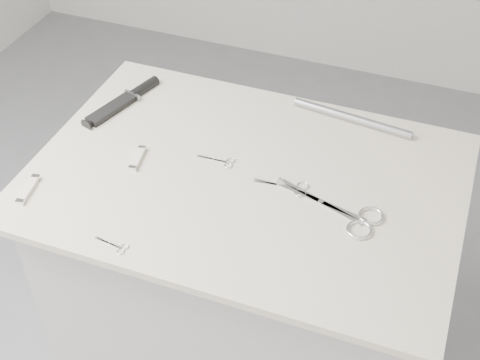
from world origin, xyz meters
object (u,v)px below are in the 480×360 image
(embroidery_scissors_a, at_px, (291,188))
(plinth, at_px, (245,302))
(pocket_knife_b, at_px, (138,158))
(metal_rail, at_px, (352,118))
(embroidery_scissors_b, at_px, (221,161))
(sheathed_knife, at_px, (127,99))
(tiny_scissors, at_px, (115,246))
(pocket_knife_a, at_px, (28,189))
(large_shears, at_px, (349,215))

(embroidery_scissors_a, bearing_deg, plinth, 174.63)
(pocket_knife_b, bearing_deg, metal_rail, -62.83)
(pocket_knife_b, bearing_deg, plinth, -91.50)
(embroidery_scissors_b, xyz_separation_m, sheathed_knife, (-0.33, 0.14, 0.01))
(metal_rail, bearing_deg, plinth, -121.73)
(embroidery_scissors_b, bearing_deg, embroidery_scissors_a, -11.28)
(plinth, bearing_deg, tiny_scissors, -120.11)
(plinth, distance_m, tiny_scissors, 0.59)
(pocket_knife_a, bearing_deg, pocket_knife_b, -53.64)
(embroidery_scissors_b, height_order, pocket_knife_b, pocket_knife_b)
(tiny_scissors, distance_m, metal_rail, 0.70)
(plinth, height_order, pocket_knife_b, pocket_knife_b)
(plinth, xyz_separation_m, pocket_knife_b, (-0.26, -0.04, 0.48))
(embroidery_scissors_b, distance_m, pocket_knife_b, 0.20)
(embroidery_scissors_a, relative_size, pocket_knife_b, 1.43)
(metal_rail, bearing_deg, tiny_scissors, -120.92)
(plinth, bearing_deg, large_shears, -10.11)
(metal_rail, bearing_deg, large_shears, -77.48)
(large_shears, xyz_separation_m, metal_rail, (-0.08, 0.34, 0.01))
(plinth, height_order, tiny_scissors, tiny_scissors)
(embroidery_scissors_b, distance_m, pocket_knife_a, 0.45)
(embroidery_scissors_b, bearing_deg, pocket_knife_b, -162.88)
(embroidery_scissors_b, relative_size, sheathed_knife, 0.38)
(large_shears, height_order, pocket_knife_b, pocket_knife_b)
(embroidery_scissors_a, relative_size, embroidery_scissors_b, 1.36)
(plinth, relative_size, large_shears, 3.55)
(tiny_scissors, height_order, metal_rail, metal_rail)
(plinth, xyz_separation_m, large_shears, (0.26, -0.05, 0.47))
(plinth, height_order, pocket_knife_a, pocket_knife_a)
(embroidery_scissors_a, bearing_deg, sheathed_knife, 157.73)
(tiny_scissors, bearing_deg, metal_rail, 66.85)
(embroidery_scissors_a, relative_size, pocket_knife_a, 1.29)
(large_shears, bearing_deg, tiny_scissors, -132.87)
(embroidery_scissors_a, distance_m, pocket_knife_a, 0.60)
(tiny_scissors, distance_m, pocket_knife_a, 0.28)
(pocket_knife_a, distance_m, pocket_knife_b, 0.26)
(plinth, relative_size, sheathed_knife, 3.66)
(large_shears, bearing_deg, pocket_knife_a, -149.44)
(sheathed_knife, bearing_deg, large_shears, -91.50)
(pocket_knife_a, bearing_deg, embroidery_scissors_a, -77.77)
(sheathed_knife, distance_m, pocket_knife_b, 0.25)
(large_shears, height_order, embroidery_scissors_a, large_shears)
(plinth, bearing_deg, metal_rail, 58.27)
(metal_rail, bearing_deg, embroidery_scissors_b, -133.52)
(large_shears, bearing_deg, metal_rail, 118.87)
(embroidery_scissors_b, bearing_deg, pocket_knife_a, -147.67)
(embroidery_scissors_a, distance_m, pocket_knife_b, 0.38)
(plinth, bearing_deg, pocket_knife_a, -153.23)
(large_shears, relative_size, metal_rail, 0.80)
(embroidery_scissors_a, xyz_separation_m, embroidery_scissors_b, (-0.18, 0.03, -0.00))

